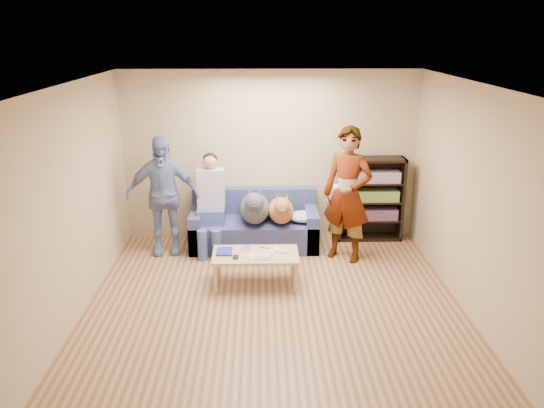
{
  "coord_description": "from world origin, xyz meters",
  "views": [
    {
      "loc": [
        -0.15,
        -5.45,
        3.15
      ],
      "look_at": [
        0.0,
        1.2,
        0.95
      ],
      "focal_mm": 35.0,
      "sensor_mm": 36.0,
      "label": 1
    }
  ],
  "objects_px": {
    "camera_silver": "(246,248)",
    "sofa": "(254,227)",
    "person_standing_right": "(347,195)",
    "person_seated": "(211,199)",
    "dog_gray": "(255,207)",
    "person_standing_left": "(162,195)",
    "dog_tan": "(281,210)",
    "bookshelf": "(370,197)",
    "notebook_blue": "(224,251)",
    "coffee_table": "(255,257)"
  },
  "relations": [
    {
      "from": "bookshelf",
      "to": "person_standing_right",
      "type": "bearing_deg",
      "value": -122.67
    },
    {
      "from": "dog_tan",
      "to": "coffee_table",
      "type": "height_order",
      "value": "dog_tan"
    },
    {
      "from": "person_seated",
      "to": "dog_gray",
      "type": "bearing_deg",
      "value": -3.76
    },
    {
      "from": "person_seated",
      "to": "dog_gray",
      "type": "xyz_separation_m",
      "value": [
        0.65,
        -0.04,
        -0.12
      ]
    },
    {
      "from": "notebook_blue",
      "to": "bookshelf",
      "type": "distance_m",
      "value": 2.65
    },
    {
      "from": "notebook_blue",
      "to": "dog_tan",
      "type": "relative_size",
      "value": 0.23
    },
    {
      "from": "person_standing_right",
      "to": "person_standing_left",
      "type": "bearing_deg",
      "value": -155.42
    },
    {
      "from": "person_standing_right",
      "to": "camera_silver",
      "type": "height_order",
      "value": "person_standing_right"
    },
    {
      "from": "person_seated",
      "to": "camera_silver",
      "type": "bearing_deg",
      "value": -63.04
    },
    {
      "from": "person_seated",
      "to": "sofa",
      "type": "bearing_deg",
      "value": 11.29
    },
    {
      "from": "notebook_blue",
      "to": "coffee_table",
      "type": "bearing_deg",
      "value": -7.13
    },
    {
      "from": "notebook_blue",
      "to": "camera_silver",
      "type": "height_order",
      "value": "camera_silver"
    },
    {
      "from": "sofa",
      "to": "person_standing_right",
      "type": "bearing_deg",
      "value": -22.1
    },
    {
      "from": "notebook_blue",
      "to": "person_seated",
      "type": "bearing_deg",
      "value": 103.0
    },
    {
      "from": "sofa",
      "to": "person_seated",
      "type": "xyz_separation_m",
      "value": [
        -0.63,
        -0.13,
        0.49
      ]
    },
    {
      "from": "person_standing_left",
      "to": "camera_silver",
      "type": "xyz_separation_m",
      "value": [
        1.22,
        -0.95,
        -0.43
      ]
    },
    {
      "from": "person_standing_left",
      "to": "bookshelf",
      "type": "height_order",
      "value": "person_standing_left"
    },
    {
      "from": "person_standing_left",
      "to": "dog_tan",
      "type": "xyz_separation_m",
      "value": [
        1.71,
        0.06,
        -0.26
      ]
    },
    {
      "from": "person_standing_left",
      "to": "dog_gray",
      "type": "xyz_separation_m",
      "value": [
        1.32,
        0.08,
        -0.22
      ]
    },
    {
      "from": "bookshelf",
      "to": "notebook_blue",
      "type": "bearing_deg",
      "value": -145.43
    },
    {
      "from": "camera_silver",
      "to": "bookshelf",
      "type": "xyz_separation_m",
      "value": [
        1.89,
        1.43,
        0.23
      ]
    },
    {
      "from": "dog_gray",
      "to": "dog_tan",
      "type": "relative_size",
      "value": 1.1
    },
    {
      "from": "camera_silver",
      "to": "person_standing_left",
      "type": "bearing_deg",
      "value": 142.18
    },
    {
      "from": "dog_gray",
      "to": "coffee_table",
      "type": "bearing_deg",
      "value": -89.15
    },
    {
      "from": "notebook_blue",
      "to": "camera_silver",
      "type": "distance_m",
      "value": 0.29
    },
    {
      "from": "person_standing_left",
      "to": "person_seated",
      "type": "xyz_separation_m",
      "value": [
        0.68,
        0.12,
        -0.1
      ]
    },
    {
      "from": "dog_tan",
      "to": "sofa",
      "type": "bearing_deg",
      "value": 154.86
    },
    {
      "from": "camera_silver",
      "to": "person_seated",
      "type": "bearing_deg",
      "value": 116.96
    },
    {
      "from": "sofa",
      "to": "dog_tan",
      "type": "relative_size",
      "value": 1.65
    },
    {
      "from": "camera_silver",
      "to": "person_seated",
      "type": "distance_m",
      "value": 1.24
    },
    {
      "from": "notebook_blue",
      "to": "coffee_table",
      "type": "distance_m",
      "value": 0.41
    },
    {
      "from": "dog_tan",
      "to": "coffee_table",
      "type": "relative_size",
      "value": 1.04
    },
    {
      "from": "person_standing_left",
      "to": "dog_tan",
      "type": "relative_size",
      "value": 1.53
    },
    {
      "from": "person_seated",
      "to": "coffee_table",
      "type": "distance_m",
      "value": 1.42
    },
    {
      "from": "person_standing_right",
      "to": "person_seated",
      "type": "bearing_deg",
      "value": -160.95
    },
    {
      "from": "bookshelf",
      "to": "dog_gray",
      "type": "bearing_deg",
      "value": -167.31
    },
    {
      "from": "person_standing_left",
      "to": "notebook_blue",
      "type": "distance_m",
      "value": 1.46
    },
    {
      "from": "coffee_table",
      "to": "bookshelf",
      "type": "bearing_deg",
      "value": 41.12
    },
    {
      "from": "person_standing_left",
      "to": "notebook_blue",
      "type": "relative_size",
      "value": 6.74
    },
    {
      "from": "camera_silver",
      "to": "coffee_table",
      "type": "bearing_deg",
      "value": -45.0
    },
    {
      "from": "person_standing_right",
      "to": "sofa",
      "type": "xyz_separation_m",
      "value": [
        -1.31,
        0.53,
        -0.68
      ]
    },
    {
      "from": "sofa",
      "to": "bookshelf",
      "type": "xyz_separation_m",
      "value": [
        1.8,
        0.23,
        0.4
      ]
    },
    {
      "from": "person_seated",
      "to": "dog_gray",
      "type": "height_order",
      "value": "person_seated"
    },
    {
      "from": "dog_gray",
      "to": "coffee_table",
      "type": "distance_m",
      "value": 1.18
    },
    {
      "from": "dog_gray",
      "to": "bookshelf",
      "type": "xyz_separation_m",
      "value": [
        1.79,
        0.4,
        0.02
      ]
    },
    {
      "from": "camera_silver",
      "to": "coffee_table",
      "type": "xyz_separation_m",
      "value": [
        0.12,
        -0.12,
        -0.07
      ]
    },
    {
      "from": "camera_silver",
      "to": "sofa",
      "type": "height_order",
      "value": "sofa"
    },
    {
      "from": "coffee_table",
      "to": "bookshelf",
      "type": "distance_m",
      "value": 2.37
    },
    {
      "from": "person_standing_left",
      "to": "person_seated",
      "type": "bearing_deg",
      "value": 4.05
    },
    {
      "from": "dog_gray",
      "to": "camera_silver",
      "type": "bearing_deg",
      "value": -95.74
    }
  ]
}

